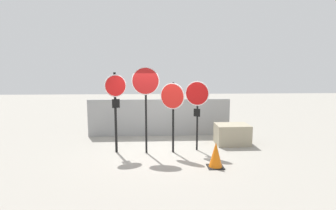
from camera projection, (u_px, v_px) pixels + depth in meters
ground_plane at (161, 152)px, 8.38m from camera, size 40.00×40.00×0.00m
fence_back at (159, 117)px, 10.36m from camera, size 5.59×0.12×1.45m
stop_sign_0 at (116, 98)px, 8.06m from camera, size 0.64×0.31×2.53m
stop_sign_1 at (146, 89)px, 7.93m from camera, size 0.85×0.13×2.69m
stop_sign_2 at (173, 102)px, 8.08m from camera, size 0.72×0.43×2.22m
stop_sign_3 at (197, 99)px, 8.30m from camera, size 0.72×0.36×2.25m
traffic_cone_0 at (216, 155)px, 7.01m from camera, size 0.43×0.43×0.69m
storage_crate at (232, 134)px, 9.19m from camera, size 1.14×0.84×0.71m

